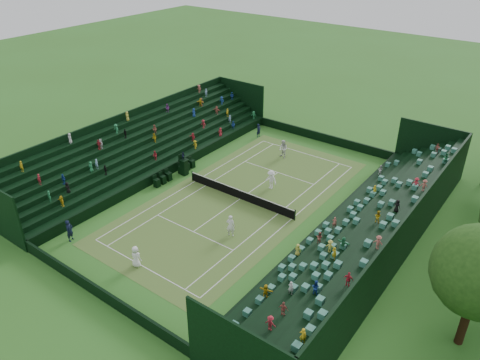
{
  "coord_description": "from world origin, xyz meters",
  "views": [
    {
      "loc": [
        21.77,
        -29.22,
        22.26
      ],
      "look_at": [
        0.0,
        0.0,
        2.0
      ],
      "focal_mm": 35.0,
      "sensor_mm": 36.0,
      "label": 1
    }
  ],
  "objects_px": {
    "player_near_west": "(136,257)",
    "player_near_east": "(231,226)",
    "tennis_net": "(240,194)",
    "umpire_chair": "(184,165)",
    "player_far_east": "(271,180)",
    "player_far_west": "(283,149)"
  },
  "relations": [
    {
      "from": "player_near_west",
      "to": "player_near_east",
      "type": "height_order",
      "value": "player_near_east"
    },
    {
      "from": "tennis_net",
      "to": "umpire_chair",
      "type": "distance_m",
      "value": 7.33
    },
    {
      "from": "player_near_west",
      "to": "player_far_east",
      "type": "height_order",
      "value": "player_far_east"
    },
    {
      "from": "player_far_west",
      "to": "player_far_east",
      "type": "xyz_separation_m",
      "value": [
        2.6,
        -6.31,
        -0.05
      ]
    },
    {
      "from": "player_near_east",
      "to": "tennis_net",
      "type": "bearing_deg",
      "value": -80.71
    },
    {
      "from": "player_near_west",
      "to": "player_far_west",
      "type": "relative_size",
      "value": 0.87
    },
    {
      "from": "umpire_chair",
      "to": "player_near_east",
      "type": "xyz_separation_m",
      "value": [
        10.06,
        -5.46,
        -0.09
      ]
    },
    {
      "from": "tennis_net",
      "to": "player_far_west",
      "type": "xyz_separation_m",
      "value": [
        -1.45,
        9.65,
        0.46
      ]
    },
    {
      "from": "player_near_west",
      "to": "player_near_east",
      "type": "relative_size",
      "value": 0.89
    },
    {
      "from": "tennis_net",
      "to": "player_near_east",
      "type": "xyz_separation_m",
      "value": [
        2.77,
        -4.97,
        0.44
      ]
    },
    {
      "from": "tennis_net",
      "to": "player_near_west",
      "type": "xyz_separation_m",
      "value": [
        -0.45,
        -12.1,
        0.34
      ]
    },
    {
      "from": "tennis_net",
      "to": "player_far_west",
      "type": "relative_size",
      "value": 5.9
    },
    {
      "from": "player_far_west",
      "to": "player_far_east",
      "type": "height_order",
      "value": "player_far_west"
    },
    {
      "from": "umpire_chair",
      "to": "player_near_west",
      "type": "bearing_deg",
      "value": -61.46
    },
    {
      "from": "player_near_west",
      "to": "player_far_west",
      "type": "distance_m",
      "value": 21.77
    },
    {
      "from": "player_near_east",
      "to": "player_far_west",
      "type": "distance_m",
      "value": 15.22
    },
    {
      "from": "tennis_net",
      "to": "player_far_east",
      "type": "xyz_separation_m",
      "value": [
        1.15,
        3.33,
        0.42
      ]
    },
    {
      "from": "umpire_chair",
      "to": "player_near_east",
      "type": "distance_m",
      "value": 11.44
    },
    {
      "from": "player_near_east",
      "to": "player_far_west",
      "type": "height_order",
      "value": "player_far_west"
    },
    {
      "from": "player_near_east",
      "to": "player_far_west",
      "type": "xyz_separation_m",
      "value": [
        -4.22,
        14.62,
        0.02
      ]
    },
    {
      "from": "tennis_net",
      "to": "player_near_east",
      "type": "height_order",
      "value": "player_near_east"
    },
    {
      "from": "tennis_net",
      "to": "player_near_west",
      "type": "bearing_deg",
      "value": -92.12
    }
  ]
}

